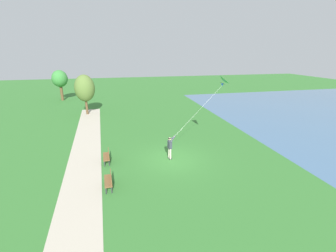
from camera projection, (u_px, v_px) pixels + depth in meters
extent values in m
plane|color=#33702D|center=(172.00, 159.00, 17.69)|extent=(120.00, 120.00, 0.00)
cube|color=#B7AD99|center=(85.00, 156.00, 18.15)|extent=(4.19, 32.08, 0.02)
cube|color=#232328|center=(169.00, 157.00, 17.87)|extent=(0.26, 0.16, 0.06)
cylinder|color=beige|center=(169.00, 153.00, 17.73)|extent=(0.14, 0.14, 0.82)
cube|color=#232328|center=(171.00, 159.00, 17.66)|extent=(0.26, 0.16, 0.06)
cylinder|color=beige|center=(170.00, 154.00, 17.52)|extent=(0.14, 0.14, 0.82)
cube|color=#333842|center=(170.00, 145.00, 17.41)|extent=(0.29, 0.44, 0.60)
sphere|color=beige|center=(170.00, 139.00, 17.26)|extent=(0.22, 0.22, 0.22)
ellipsoid|color=black|center=(170.00, 138.00, 17.25)|extent=(0.26, 0.26, 0.13)
cylinder|color=#333842|center=(172.00, 138.00, 17.43)|extent=(0.56, 0.25, 0.43)
cylinder|color=#333842|center=(173.00, 139.00, 17.28)|extent=(0.48, 0.43, 0.43)
sphere|color=beige|center=(174.00, 137.00, 17.37)|extent=(0.10, 0.10, 0.10)
pyramid|color=green|center=(219.00, 80.00, 17.73)|extent=(0.81, 1.43, 0.55)
cone|color=blue|center=(222.00, 85.00, 17.85)|extent=(0.23, 0.23, 0.22)
cylinder|color=black|center=(222.00, 83.00, 17.81)|extent=(0.26, 1.26, 0.02)
cylinder|color=silver|center=(199.00, 111.00, 17.62)|extent=(4.03, 0.83, 3.63)
cube|color=brown|center=(108.00, 181.00, 13.86)|extent=(0.52, 1.52, 0.05)
cube|color=brown|center=(111.00, 177.00, 13.84)|extent=(0.12, 1.50, 0.40)
cube|color=#2D2D33|center=(106.00, 191.00, 13.28)|extent=(0.06, 0.06, 0.45)
cube|color=#2D2D33|center=(112.00, 190.00, 13.36)|extent=(0.06, 0.06, 0.45)
cube|color=#2D2D33|center=(105.00, 179.00, 14.50)|extent=(0.06, 0.06, 0.45)
cube|color=#2D2D33|center=(111.00, 178.00, 14.59)|extent=(0.06, 0.06, 0.45)
cube|color=brown|center=(106.00, 157.00, 17.06)|extent=(0.52, 1.52, 0.05)
cube|color=brown|center=(109.00, 153.00, 17.04)|extent=(0.12, 1.50, 0.40)
cube|color=#2D2D33|center=(105.00, 164.00, 16.48)|extent=(0.06, 0.06, 0.45)
cube|color=#2D2D33|center=(109.00, 163.00, 16.56)|extent=(0.06, 0.06, 0.45)
cube|color=#2D2D33|center=(104.00, 156.00, 17.70)|extent=(0.06, 0.06, 0.45)
cube|color=#2D2D33|center=(108.00, 155.00, 17.79)|extent=(0.06, 0.06, 0.45)
cylinder|color=brown|center=(87.00, 106.00, 29.94)|extent=(0.30, 0.30, 2.24)
ellipsoid|color=#567033|center=(85.00, 88.00, 29.22)|extent=(2.51, 2.44, 3.42)
cylinder|color=brown|center=(62.00, 92.00, 38.50)|extent=(0.44, 0.44, 2.67)
ellipsoid|color=#387F38|center=(60.00, 79.00, 37.80)|extent=(2.46, 2.62, 2.74)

